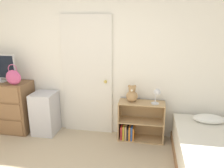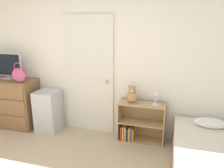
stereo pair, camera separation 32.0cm
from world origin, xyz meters
TOP-DOWN VIEW (x-y plane):
  - wall_back at (0.00, 2.11)m, footprint 10.00×0.06m
  - door_closed at (-0.08, 2.06)m, footprint 0.87×0.09m
  - dresser at (-1.60, 1.84)m, footprint 1.05×0.45m
  - tv at (-1.60, 1.86)m, footprint 0.61×0.16m
  - handbag at (-1.23, 1.70)m, footprint 0.27×0.11m
  - storage_bin at (-0.80, 1.85)m, footprint 0.39×0.41m
  - bookshelf at (0.81, 1.92)m, footprint 0.75×0.30m
  - teddy_bear at (0.71, 1.91)m, footprint 0.19×0.19m
  - desk_lamp at (1.10, 1.87)m, footprint 0.14×0.13m
  - bed at (1.89, 1.11)m, footprint 1.02×1.92m

SIDE VIEW (x-z plane):
  - bed at x=1.89m, z-range -0.05..0.52m
  - bookshelf at x=0.81m, z-range -0.06..0.61m
  - storage_bin at x=-0.80m, z-range 0.00..0.74m
  - dresser at x=-1.60m, z-range 0.00..0.91m
  - teddy_bear at x=0.71m, z-range 0.64..0.93m
  - desk_lamp at x=1.10m, z-range 0.71..0.97m
  - door_closed at x=-0.08m, z-range 0.00..2.04m
  - handbag at x=-1.23m, z-range 0.87..1.21m
  - tv at x=-1.60m, z-range 0.92..1.39m
  - wall_back at x=0.00m, z-range 0.00..2.55m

